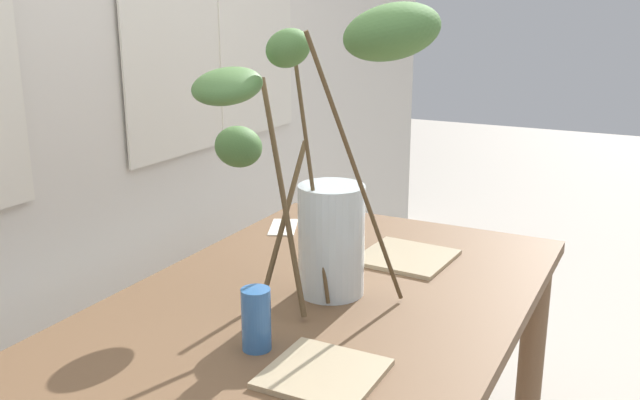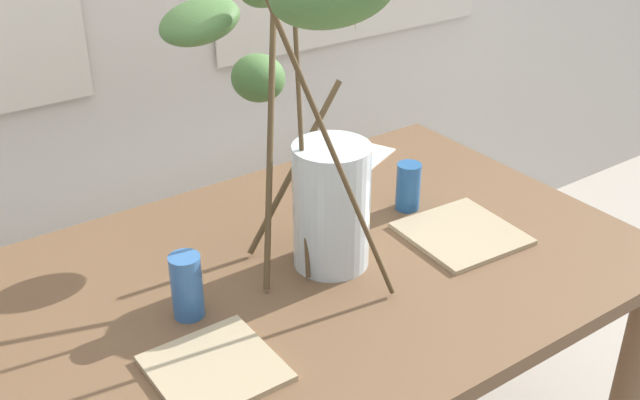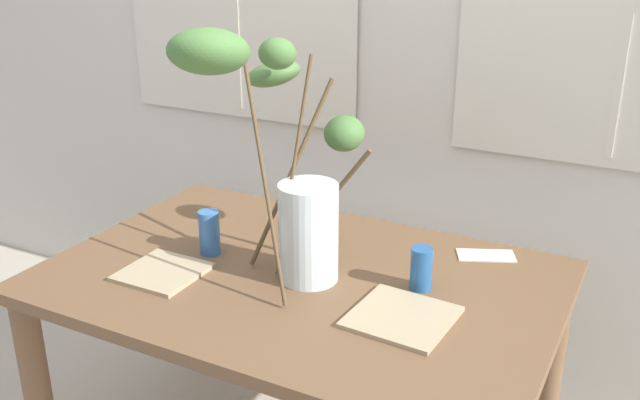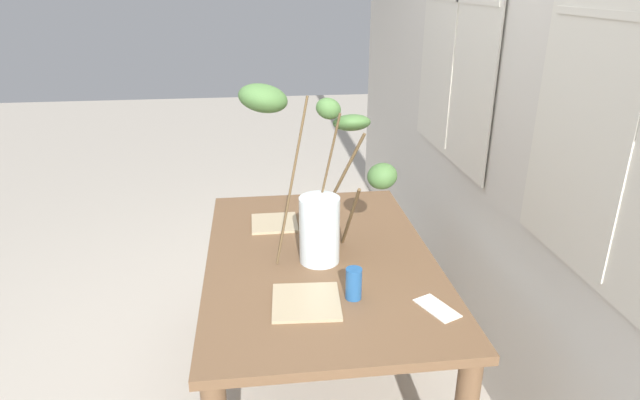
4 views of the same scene
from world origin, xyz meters
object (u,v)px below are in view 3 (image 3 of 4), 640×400
object	(u,v)px
dining_table	(300,309)
plate_square_right	(402,317)
plate_square_left	(163,272)
drinking_glass_blue_left	(209,232)
vase_with_branches	(286,165)
drinking_glass_blue_right	(421,269)

from	to	relation	value
dining_table	plate_square_right	distance (m)	0.38
dining_table	plate_square_left	bearing A→B (deg)	-152.89
plate_square_left	drinking_glass_blue_left	bearing A→B (deg)	77.71
dining_table	drinking_glass_blue_left	world-z (taller)	drinking_glass_blue_left
vase_with_branches	plate_square_left	xyz separation A→B (m)	(-0.32, -0.16, -0.32)
vase_with_branches	plate_square_left	bearing A→B (deg)	-153.01
drinking_glass_blue_left	drinking_glass_blue_right	xyz separation A→B (m)	(0.64, 0.08, -0.01)
plate_square_right	drinking_glass_blue_left	bearing A→B (deg)	171.91
drinking_glass_blue_left	plate_square_right	world-z (taller)	drinking_glass_blue_left
drinking_glass_blue_right	plate_square_left	size ratio (longest dim) A/B	0.56
drinking_glass_blue_left	dining_table	bearing A→B (deg)	0.08
drinking_glass_blue_right	plate_square_left	bearing A→B (deg)	-159.08
dining_table	drinking_glass_blue_right	xyz separation A→B (m)	(0.33, 0.08, 0.17)
dining_table	plate_square_right	bearing A→B (deg)	-15.09
dining_table	drinking_glass_blue_right	distance (m)	0.38
vase_with_branches	dining_table	bearing A→B (deg)	28.47
plate_square_left	vase_with_branches	bearing A→B (deg)	26.99
drinking_glass_blue_right	vase_with_branches	bearing A→B (deg)	-164.91
plate_square_left	drinking_glass_blue_right	bearing A→B (deg)	20.92
vase_with_branches	drinking_glass_blue_left	xyz separation A→B (m)	(-0.28, 0.01, -0.26)
vase_with_branches	plate_square_left	world-z (taller)	vase_with_branches
dining_table	drinking_glass_blue_right	bearing A→B (deg)	13.85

